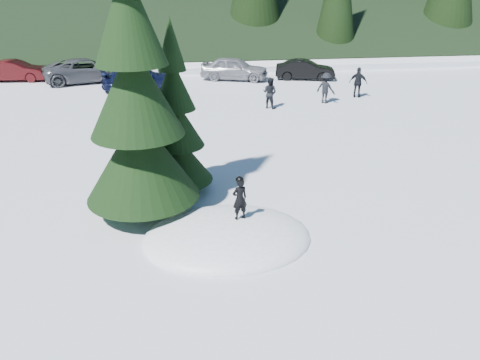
{
  "coord_description": "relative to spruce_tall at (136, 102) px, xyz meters",
  "views": [
    {
      "loc": [
        -1.16,
        -10.63,
        6.44
      ],
      "look_at": [
        0.52,
        1.3,
        1.1
      ],
      "focal_mm": 35.0,
      "sensor_mm": 36.0,
      "label": 1
    }
  ],
  "objects": [
    {
      "name": "snow_mound",
      "position": [
        2.2,
        -1.8,
        -3.32
      ],
      "size": [
        4.48,
        3.52,
        0.96
      ],
      "primitive_type": "ellipsoid",
      "color": "white",
      "rests_on": "ground"
    },
    {
      "name": "adult_2",
      "position": [
        9.06,
        11.54,
        -2.51
      ],
      "size": [
        1.16,
        1.16,
        1.62
      ],
      "primitive_type": "imported",
      "rotation": [
        0.0,
        0.0,
        2.36
      ],
      "color": "black",
      "rests_on": "ground"
    },
    {
      "name": "spruce_tall",
      "position": [
        0.0,
        0.0,
        0.0
      ],
      "size": [
        3.2,
        3.2,
        8.6
      ],
      "color": "black",
      "rests_on": "ground"
    },
    {
      "name": "ground",
      "position": [
        2.2,
        -1.8,
        -3.32
      ],
      "size": [
        200.0,
        200.0,
        0.0
      ],
      "primitive_type": "plane",
      "color": "white",
      "rests_on": "ground"
    },
    {
      "name": "spruce_short",
      "position": [
        1.0,
        1.4,
        -1.22
      ],
      "size": [
        2.2,
        2.2,
        5.37
      ],
      "color": "black",
      "rests_on": "ground"
    },
    {
      "name": "car_1",
      "position": [
        -9.14,
        19.82,
        -2.66
      ],
      "size": [
        4.12,
        1.69,
        1.33
      ],
      "primitive_type": "imported",
      "rotation": [
        0.0,
        0.0,
        1.5
      ],
      "color": "#36090B",
      "rests_on": "ground"
    },
    {
      "name": "car_5",
      "position": [
        9.61,
        17.69,
        -2.69
      ],
      "size": [
        4.06,
        2.23,
        1.27
      ],
      "primitive_type": "imported",
      "rotation": [
        0.0,
        0.0,
        1.33
      ],
      "color": "black",
      "rests_on": "ground"
    },
    {
      "name": "adult_1",
      "position": [
        11.23,
        12.49,
        -2.48
      ],
      "size": [
        1.06,
        0.81,
        1.68
      ],
      "primitive_type": "imported",
      "rotation": [
        0.0,
        0.0,
        2.67
      ],
      "color": "black",
      "rests_on": "ground"
    },
    {
      "name": "car_4",
      "position": [
        4.99,
        18.2,
        -2.58
      ],
      "size": [
        4.69,
        3.02,
        1.49
      ],
      "primitive_type": "imported",
      "rotation": [
        0.0,
        0.0,
        1.26
      ],
      "color": "gray",
      "rests_on": "ground"
    },
    {
      "name": "car_3",
      "position": [
        -0.93,
        16.18,
        -2.64
      ],
      "size": [
        4.96,
        2.9,
        1.35
      ],
      "primitive_type": "imported",
      "rotation": [
        0.0,
        0.0,
        1.8
      ],
      "color": "black",
      "rests_on": "ground"
    },
    {
      "name": "adult_0",
      "position": [
        5.89,
        10.95,
        -2.52
      ],
      "size": [
        0.98,
        0.96,
        1.6
      ],
      "primitive_type": "imported",
      "rotation": [
        0.0,
        0.0,
        2.47
      ],
      "color": "black",
      "rests_on": "ground"
    },
    {
      "name": "car_2",
      "position": [
        -4.48,
        18.9,
        -2.58
      ],
      "size": [
        5.8,
        3.81,
        1.48
      ],
      "primitive_type": "imported",
      "rotation": [
        0.0,
        0.0,
        1.85
      ],
      "color": "#45474C",
      "rests_on": "ground"
    },
    {
      "name": "child_skier",
      "position": [
        2.56,
        -1.6,
        -2.27
      ],
      "size": [
        0.48,
        0.38,
        1.14
      ],
      "primitive_type": "imported",
      "rotation": [
        0.0,
        0.0,
        3.44
      ],
      "color": "black",
      "rests_on": "snow_mound"
    }
  ]
}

